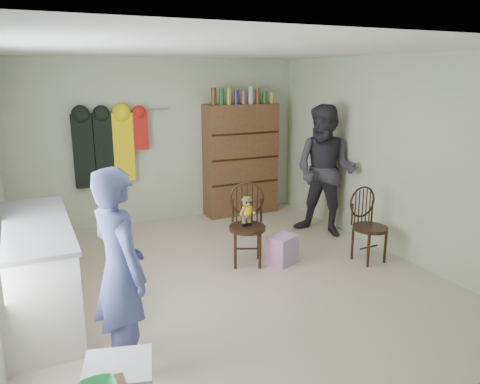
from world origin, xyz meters
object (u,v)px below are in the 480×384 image
counter (38,270)px  dresser (241,159)px  chair_front (247,219)px  chair_far (367,222)px

counter → dresser: bearing=35.7°
chair_front → dresser: 2.15m
chair_far → dresser: dresser is taller
chair_far → chair_front: bearing=154.7°
chair_front → chair_far: 1.49m
counter → chair_far: 3.75m
chair_front → chair_far: bearing=2.1°
chair_far → dresser: size_ratio=0.45×
chair_front → dresser: size_ratio=0.48×
counter → dresser: 3.96m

